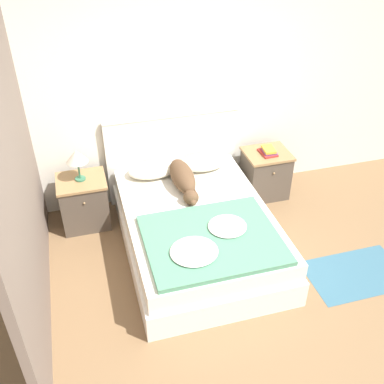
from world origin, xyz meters
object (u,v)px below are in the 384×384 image
(table_lamp, at_px, (77,157))
(bed, at_px, (197,231))
(dog, at_px, (183,178))
(pillow_left, at_px, (152,170))
(pillow_right, at_px, (203,162))
(book_stack, at_px, (268,151))
(nightstand_right, at_px, (265,173))
(nightstand_left, at_px, (84,202))

(table_lamp, bearing_deg, bed, -35.57)
(bed, bearing_deg, table_lamp, 144.43)
(dog, bearing_deg, pillow_left, 129.11)
(bed, distance_m, table_lamp, 1.42)
(pillow_right, xyz_separation_m, book_stack, (0.77, -0.05, 0.05))
(pillow_left, xyz_separation_m, dog, (0.26, -0.32, 0.04))
(nightstand_right, distance_m, table_lamp, 2.17)
(nightstand_right, height_order, table_lamp, table_lamp)
(nightstand_left, height_order, book_stack, book_stack)
(pillow_left, xyz_separation_m, table_lamp, (-0.77, -0.02, 0.29))
(bed, bearing_deg, pillow_left, 110.19)
(pillow_left, distance_m, table_lamp, 0.82)
(pillow_right, distance_m, book_stack, 0.77)
(bed, distance_m, book_stack, 1.33)
(nightstand_left, height_order, dog, dog)
(bed, relative_size, dog, 2.40)
(nightstand_left, distance_m, table_lamp, 0.55)
(book_stack, height_order, table_lamp, table_lamp)
(table_lamp, bearing_deg, nightstand_left, -90.00)
(pillow_left, height_order, pillow_right, same)
(book_stack, bearing_deg, nightstand_right, 94.74)
(table_lamp, bearing_deg, pillow_left, 1.64)
(pillow_right, bearing_deg, book_stack, -3.67)
(table_lamp, bearing_deg, nightstand_right, -0.24)
(nightstand_left, distance_m, book_stack, 2.13)
(bed, bearing_deg, nightstand_right, 35.26)
(nightstand_left, xyz_separation_m, book_stack, (2.10, -0.02, 0.31))
(book_stack, bearing_deg, pillow_right, 176.33)
(pillow_left, distance_m, book_stack, 1.34)
(book_stack, distance_m, table_lamp, 2.12)
(bed, bearing_deg, book_stack, 34.54)
(pillow_left, height_order, book_stack, book_stack)
(nightstand_right, bearing_deg, table_lamp, 179.76)
(bed, distance_m, dog, 0.57)
(pillow_right, bearing_deg, pillow_left, 180.00)
(book_stack, bearing_deg, pillow_left, 177.89)
(pillow_right, distance_m, dog, 0.45)
(bed, distance_m, pillow_right, 0.88)
(nightstand_left, relative_size, pillow_right, 1.04)
(pillow_left, height_order, table_lamp, table_lamp)
(nightstand_left, xyz_separation_m, nightstand_right, (2.10, 0.00, 0.00))
(nightstand_left, height_order, pillow_right, pillow_right)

